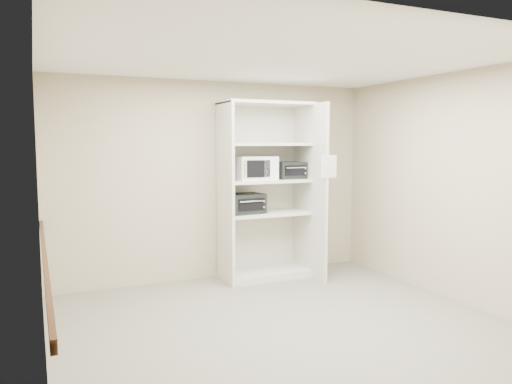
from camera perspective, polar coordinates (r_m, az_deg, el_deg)
name	(u,v)px	position (r m, az deg, el deg)	size (l,w,h in m)	color
floor	(281,324)	(5.36, 2.86, -14.79)	(4.50, 4.00, 0.01)	slate
ceiling	(282,58)	(5.09, 3.02, 15.01)	(4.50, 4.00, 0.01)	white
wall_back	(216,181)	(6.89, -4.63, 1.31)	(4.50, 0.02, 2.70)	tan
wall_front	(422,224)	(3.41, 18.40, -3.49)	(4.50, 0.02, 2.70)	tan
wall_left	(40,206)	(4.51, -23.49, -1.48)	(0.02, 4.00, 2.70)	tan
wall_right	(449,186)	(6.39, 21.23, 0.59)	(0.02, 4.00, 2.70)	tan
shelving_unit	(269,196)	(6.89, 1.44, -0.51)	(1.24, 0.92, 2.42)	beige
microwave	(255,168)	(6.78, -0.09, 2.76)	(0.53, 0.40, 0.32)	white
toaster_oven_upper	(289,170)	(6.98, 3.84, 2.49)	(0.41, 0.30, 0.23)	black
toaster_oven_lower	(245,203)	(6.74, -1.27, -1.32)	(0.48, 0.36, 0.27)	black
paper_sign	(329,167)	(6.58, 8.33, 2.90)	(0.23, 0.01, 0.29)	white
chair_rail	(45,259)	(4.58, -22.99, -7.06)	(0.04, 3.98, 0.08)	#341F0D
wall_poster	(39,168)	(5.31, -23.58, 2.55)	(0.01, 0.17, 0.24)	silver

